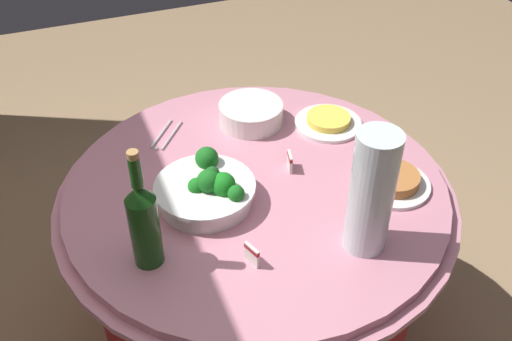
% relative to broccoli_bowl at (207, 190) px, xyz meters
% --- Properties ---
extents(ground_plane, '(6.00, 6.00, 0.00)m').
position_rel_broccoli_bowl_xyz_m(ground_plane, '(0.02, -0.15, -0.78)').
color(ground_plane, '#9E7F5B').
extents(buffet_table, '(1.16, 1.16, 0.74)m').
position_rel_broccoli_bowl_xyz_m(buffet_table, '(0.02, -0.15, -0.41)').
color(buffet_table, maroon).
rests_on(buffet_table, ground_plane).
extents(broccoli_bowl, '(0.28, 0.28, 0.12)m').
position_rel_broccoli_bowl_xyz_m(broccoli_bowl, '(0.00, 0.00, 0.00)').
color(broccoli_bowl, white).
rests_on(broccoli_bowl, buffet_table).
extents(plate_stack, '(0.21, 0.21, 0.07)m').
position_rel_broccoli_bowl_xyz_m(plate_stack, '(0.32, -0.25, -0.01)').
color(plate_stack, white).
rests_on(plate_stack, buffet_table).
extents(wine_bottle, '(0.07, 0.07, 0.34)m').
position_rel_broccoli_bowl_xyz_m(wine_bottle, '(-0.16, 0.20, 0.09)').
color(wine_bottle, '#184615').
rests_on(wine_bottle, buffet_table).
extents(decorative_fruit_vase, '(0.11, 0.11, 0.34)m').
position_rel_broccoli_bowl_xyz_m(decorative_fruit_vase, '(-0.30, -0.32, 0.11)').
color(decorative_fruit_vase, silver).
rests_on(decorative_fruit_vase, buffet_table).
extents(serving_tongs, '(0.15, 0.13, 0.01)m').
position_rel_broccoli_bowl_xyz_m(serving_tongs, '(0.35, 0.03, -0.04)').
color(serving_tongs, silver).
rests_on(serving_tongs, buffet_table).
extents(food_plate_fried_egg, '(0.22, 0.22, 0.03)m').
position_rel_broccoli_bowl_xyz_m(food_plate_fried_egg, '(0.22, -0.48, -0.03)').
color(food_plate_fried_egg, white).
rests_on(food_plate_fried_egg, buffet_table).
extents(food_plate_peanuts, '(0.22, 0.22, 0.04)m').
position_rel_broccoli_bowl_xyz_m(food_plate_peanuts, '(-0.13, -0.51, -0.02)').
color(food_plate_peanuts, white).
rests_on(food_plate_peanuts, buffet_table).
extents(label_placard_front, '(0.05, 0.02, 0.05)m').
position_rel_broccoli_bowl_xyz_m(label_placard_front, '(0.05, -0.27, -0.01)').
color(label_placard_front, white).
rests_on(label_placard_front, buffet_table).
extents(label_placard_mid, '(0.05, 0.02, 0.05)m').
position_rel_broccoli_bowl_xyz_m(label_placard_mid, '(-0.26, -0.03, -0.01)').
color(label_placard_mid, white).
rests_on(label_placard_mid, buffet_table).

